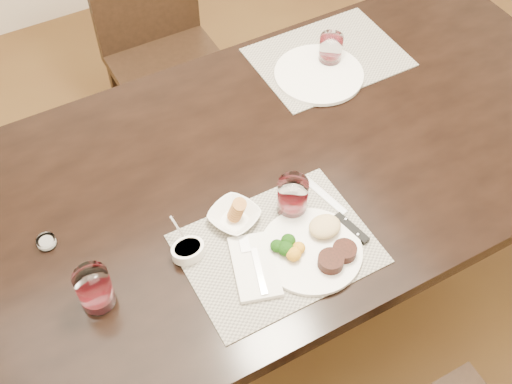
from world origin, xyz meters
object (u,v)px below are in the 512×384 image
steak_knife (345,220)px  wine_glass_near (292,198)px  dinner_plate (316,247)px  cracker_bowl (234,216)px  far_plate (319,74)px  chair_far (160,42)px

steak_knife → wine_glass_near: 0.14m
dinner_plate → wine_glass_near: 0.14m
cracker_bowl → wine_glass_near: bearing=-15.8°
wine_glass_near → far_plate: (0.34, 0.40, -0.04)m
wine_glass_near → dinner_plate: bearing=-95.8°
chair_far → steak_knife: 1.22m
chair_far → cracker_bowl: (-0.22, -1.06, 0.27)m
dinner_plate → cracker_bowl: bearing=132.8°
wine_glass_near → steak_knife: bearing=-44.9°
cracker_bowl → steak_knife: bearing=-29.7°
chair_far → far_plate: (0.26, -0.69, 0.26)m
steak_knife → far_plate: steak_knife is taller
far_plate → steak_knife: bearing=-115.5°
dinner_plate → steak_knife: bearing=25.8°
dinner_plate → far_plate: size_ratio=0.92×
chair_far → cracker_bowl: bearing=-101.8°
far_plate → dinner_plate: bearing=-123.0°
dinner_plate → cracker_bowl: cracker_bowl is taller
chair_far → dinner_plate: bearing=-94.1°
far_plate → chair_far: bearing=110.8°
dinner_plate → steak_knife: dinner_plate is taller
steak_knife → far_plate: 0.56m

